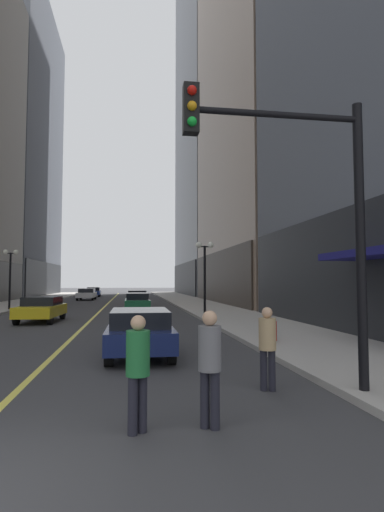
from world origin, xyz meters
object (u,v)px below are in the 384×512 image
at_px(car_navy, 140,330).
at_px(street_lamp_right_mid, 205,262).
at_px(pedestrian_in_green_parka, 138,364).
at_px(street_lamp_left_far, 10,266).
at_px(car_green, 137,301).
at_px(car_white, 87,294).
at_px(traffic_light_near_right, 307,194).
at_px(car_yellow, 42,308).
at_px(car_blue, 94,292).
at_px(pedestrian_in_tan_trench, 267,342).
at_px(pedestrian_in_grey_suit, 210,359).
at_px(car_red, 137,297).
at_px(fire_hydrant_right, 273,333).

relative_size(car_navy, street_lamp_right_mid, 0.98).
distance_m(pedestrian_in_green_parka, street_lamp_left_far, 26.48).
bearing_deg(car_green, street_lamp_left_far, 170.55).
bearing_deg(street_lamp_right_mid, car_white, 110.13).
bearing_deg(car_navy, street_lamp_right_mid, 70.48).
bearing_deg(pedestrian_in_green_parka, traffic_light_near_right, 19.71).
bearing_deg(car_yellow, street_lamp_left_far, 115.45).
relative_size(car_blue, street_lamp_left_far, 1.05).
relative_size(car_yellow, pedestrian_in_tan_trench, 2.60).
distance_m(car_white, pedestrian_in_grey_suit, 42.94).
distance_m(car_green, car_blue, 30.07).
bearing_deg(car_yellow, pedestrian_in_tan_trench, -63.69).
relative_size(pedestrian_in_grey_suit, street_lamp_left_far, 0.38).
xyz_separation_m(pedestrian_in_grey_suit, street_lamp_right_mid, (3.08, 17.24, 2.26)).
bearing_deg(traffic_light_near_right, pedestrian_in_green_parka, -160.29).
height_order(car_navy, street_lamp_left_far, street_lamp_left_far).
relative_size(car_red, street_lamp_right_mid, 0.93).
bearing_deg(car_yellow, pedestrian_in_green_parka, -74.07).
bearing_deg(car_white, car_navy, -81.74).
bearing_deg(traffic_light_near_right, pedestrian_in_tan_trench, 123.47).
bearing_deg(car_blue, car_yellow, -89.21).
distance_m(car_white, pedestrian_in_green_parka, 42.83).
height_order(car_white, pedestrian_in_green_parka, pedestrian_in_green_parka).
relative_size(car_yellow, street_lamp_left_far, 0.95).
bearing_deg(street_lamp_right_mid, pedestrian_in_tan_trench, -95.80).
xyz_separation_m(street_lamp_left_far, fire_hydrant_right, (13.30, -17.57, -2.86)).
height_order(car_blue, pedestrian_in_grey_suit, pedestrian_in_grey_suit).
xyz_separation_m(car_white, pedestrian_in_tan_trench, (7.69, -40.65, 0.22)).
distance_m(car_red, street_lamp_right_mid, 15.19).
bearing_deg(pedestrian_in_grey_suit, car_red, 91.04).
relative_size(car_red, pedestrian_in_grey_suit, 2.41).
bearing_deg(street_lamp_left_far, car_green, -9.45).
xyz_separation_m(car_navy, car_yellow, (-4.92, 10.59, -0.00)).
height_order(pedestrian_in_tan_trench, traffic_light_near_right, traffic_light_near_right).
bearing_deg(car_green, car_navy, -90.66).
bearing_deg(car_red, car_blue, 105.17).
relative_size(car_navy, car_yellow, 1.03).
xyz_separation_m(car_red, fire_hydrant_right, (4.16, -24.46, -0.32)).
xyz_separation_m(car_yellow, traffic_light_near_right, (7.84, -15.59, 3.02)).
height_order(car_yellow, pedestrian_in_tan_trench, pedestrian_in_tan_trench).
height_order(car_green, pedestrian_in_grey_suit, pedestrian_in_grey_suit).
bearing_deg(fire_hydrant_right, car_red, 99.64).
relative_size(car_green, fire_hydrant_right, 5.99).
height_order(car_navy, street_lamp_right_mid, street_lamp_right_mid).
bearing_deg(car_red, fire_hydrant_right, -80.36).
distance_m(car_blue, street_lamp_right_mid, 36.97).
relative_size(car_green, pedestrian_in_grey_suit, 2.81).
bearing_deg(traffic_light_near_right, fire_hydrant_right, 76.04).
bearing_deg(pedestrian_in_grey_suit, pedestrian_in_green_parka, -178.21).
bearing_deg(traffic_light_near_right, car_white, 101.20).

